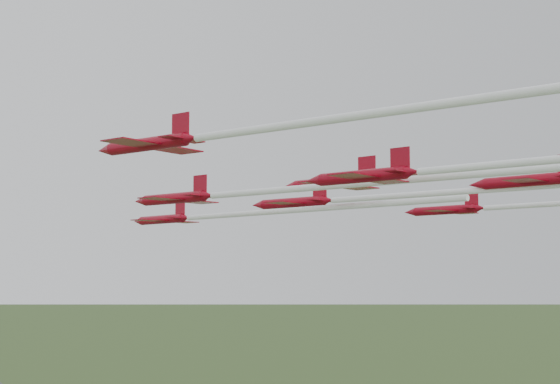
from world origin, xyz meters
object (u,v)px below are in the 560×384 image
jet_lead (220,215)px  jet_row2_left (269,191)px  jet_row3_mid (487,170)px  jet_row2_right (367,198)px  jet_row3_left (340,118)px  jet_row3_right (546,204)px

jet_lead → jet_row2_left: size_ratio=0.93×
jet_row3_mid → jet_row2_left: bearing=111.2°
jet_row3_mid → jet_row2_right: bearing=61.1°
jet_row3_left → jet_row3_right: jet_row3_left is taller
jet_row2_right → jet_row3_mid: size_ratio=0.77×
jet_row2_left → jet_row3_right: bearing=-32.0°
jet_row2_left → jet_row3_mid: size_ratio=0.83×
jet_row2_right → jet_row3_mid: (-3.37, -22.63, 0.47)m
jet_row3_right → jet_row3_mid: bearing=-168.4°
jet_row2_right → jet_row3_right: bearing=-64.1°
jet_row3_left → jet_row3_right: bearing=0.7°
jet_row2_right → jet_row3_left: 38.55m
jet_lead → jet_row2_left: bearing=-116.7°
jet_lead → jet_row2_right: size_ratio=1.01×
jet_lead → jet_row3_left: size_ratio=0.79×
jet_lead → jet_row3_mid: bearing=-89.9°
jet_lead → jet_row3_right: size_ratio=0.96×
jet_row2_left → jet_row3_left: bearing=-128.7°
jet_row2_right → jet_row3_mid: 22.88m
jet_row3_mid → jet_row3_right: bearing=8.2°
jet_row3_mid → jet_row3_right: 20.10m
jet_row3_mid → jet_row3_right: jet_row3_mid is taller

